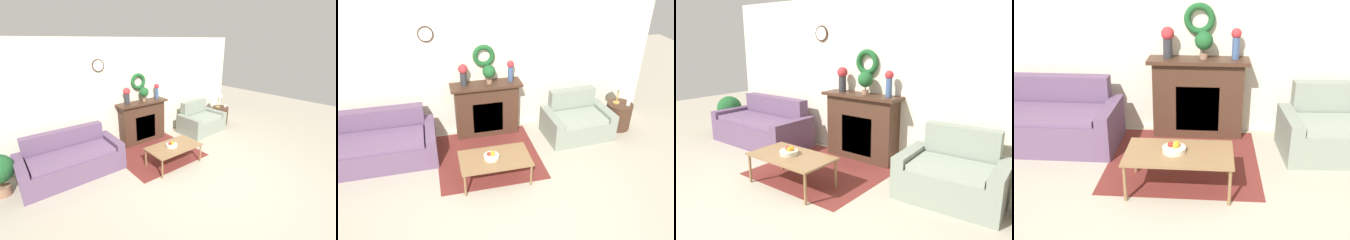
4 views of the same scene
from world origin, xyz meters
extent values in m
cube|color=maroon|center=(-0.23, 1.64, 0.00)|extent=(1.86, 1.77, 0.01)
cube|color=beige|center=(0.00, 2.67, 1.35)|extent=(6.80, 0.06, 2.70)
torus|color=#1E5628|center=(-0.09, 2.59, 1.62)|extent=(0.42, 0.09, 0.42)
cube|color=#42281C|center=(-0.09, 2.47, 0.53)|extent=(1.24, 0.34, 1.07)
cube|color=black|center=(-0.09, 2.31, 0.44)|extent=(0.60, 0.02, 0.64)
cube|color=orange|center=(-0.09, 2.30, 0.36)|extent=(0.48, 0.01, 0.35)
cube|color=#42281C|center=(-0.09, 2.43, 1.09)|extent=(1.38, 0.41, 0.05)
cube|color=#604766|center=(-2.11, 1.85, 0.22)|extent=(1.60, 0.74, 0.45)
cube|color=#604766|center=(-2.11, 2.33, 0.44)|extent=(1.60, 0.21, 0.88)
cube|color=#604766|center=(-1.23, 1.96, 0.29)|extent=(0.17, 0.95, 0.59)
cube|color=#6A4E70|center=(-2.11, 1.85, 0.49)|extent=(1.54, 0.68, 0.08)
cube|color=gray|center=(1.67, 1.83, 0.21)|extent=(0.99, 0.72, 0.42)
cube|color=gray|center=(1.65, 2.26, 0.44)|extent=(0.97, 0.23, 0.89)
cube|color=gray|center=(1.10, 1.90, 0.28)|extent=(0.21, 0.87, 0.56)
cube|color=gray|center=(1.67, 1.83, 0.46)|extent=(0.95, 0.66, 0.08)
cube|color=olive|center=(-0.23, 0.98, 0.43)|extent=(1.16, 0.67, 0.03)
cylinder|color=olive|center=(-0.78, 0.69, 0.21)|extent=(0.04, 0.04, 0.41)
cylinder|color=olive|center=(0.31, 0.69, 0.21)|extent=(0.04, 0.04, 0.41)
cylinder|color=olive|center=(-0.78, 1.28, 0.21)|extent=(0.04, 0.04, 0.41)
cylinder|color=olive|center=(0.31, 1.28, 0.21)|extent=(0.04, 0.04, 0.41)
cylinder|color=beige|center=(-0.29, 0.99, 0.47)|extent=(0.25, 0.25, 0.06)
sphere|color=#B2231E|center=(-0.33, 1.00, 0.52)|extent=(0.07, 0.07, 0.07)
sphere|color=orange|center=(-0.27, 0.98, 0.52)|extent=(0.07, 0.07, 0.07)
sphere|color=orange|center=(-0.26, 1.02, 0.52)|extent=(0.07, 0.07, 0.07)
cylinder|color=#2D2D33|center=(-0.51, 2.47, 1.25)|extent=(0.13, 0.13, 0.26)
sphere|color=#B72D33|center=(-0.51, 2.47, 1.44)|extent=(0.18, 0.18, 0.18)
cylinder|color=#3D5684|center=(0.40, 2.47, 1.26)|extent=(0.10, 0.10, 0.29)
sphere|color=#B72D33|center=(0.40, 2.47, 1.46)|extent=(0.14, 0.14, 0.14)
cylinder|color=#8E664C|center=(-0.02, 2.45, 1.15)|extent=(0.11, 0.11, 0.07)
cylinder|color=#4C3823|center=(-0.02, 2.45, 1.22)|extent=(0.02, 0.02, 0.07)
sphere|color=#1E5628|center=(-0.02, 2.45, 1.36)|extent=(0.25, 0.25, 0.25)
camera|label=1|loc=(-3.11, -2.40, 2.64)|focal=24.00mm
camera|label=2|loc=(-1.07, -3.24, 3.70)|focal=35.00mm
camera|label=3|loc=(2.93, -1.92, 1.99)|focal=35.00mm
camera|label=4|loc=(0.08, -2.77, 2.37)|focal=42.00mm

